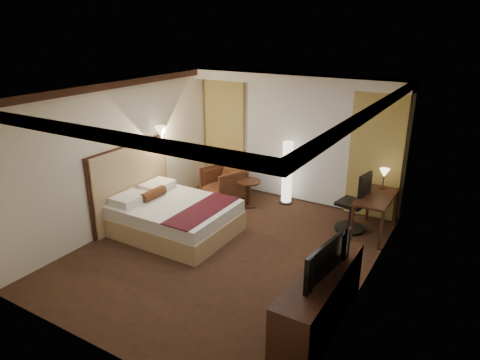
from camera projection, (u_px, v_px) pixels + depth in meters
The scene contains 21 objects.
floor at pixel (228, 250), 7.27m from camera, with size 4.50×5.50×0.01m, color #2F2012.
ceiling at pixel (226, 90), 6.34m from camera, with size 4.50×5.50×0.01m, color white.
back_wall at pixel (297, 138), 9.02m from camera, with size 4.50×0.02×2.70m, color silver.
left_wall at pixel (124, 155), 7.88m from camera, with size 0.02×5.50×2.70m, color silver.
right_wall at pixel (369, 204), 5.73m from camera, with size 0.02×5.50×2.70m, color silver.
crown_molding at pixel (226, 94), 6.36m from camera, with size 4.50×5.50×0.12m, color black, non-canonical shape.
soffit at pixel (294, 79), 8.39m from camera, with size 4.50×0.50×0.20m, color white.
curtain_sheer at pixel (295, 144), 8.99m from camera, with size 2.48×0.04×2.45m, color silver.
curtain_left_drape at pixel (225, 134), 9.76m from camera, with size 1.00×0.14×2.45m, color tan.
curtain_right_drape at pixel (376, 156), 8.13m from camera, with size 1.00×0.14×2.45m, color tan.
wall_sconce at pixel (161, 132), 8.41m from camera, with size 0.24×0.24×0.24m, color white, non-canonical shape.
bed at pixel (176, 218), 7.78m from camera, with size 2.04×1.59×0.60m, color white, non-canonical shape.
headboard at pixel (132, 185), 8.12m from camera, with size 0.12×1.89×1.50m, color tan, non-canonical shape.
armchair at pixel (224, 182), 9.28m from camera, with size 0.78×0.73×0.80m, color #4B2116.
side_table at pixel (249, 193), 8.97m from camera, with size 0.51×0.51×0.56m, color black, non-canonical shape.
floor_lamp at pixel (287, 173), 8.97m from camera, with size 0.29×0.29×1.36m, color white, non-canonical shape.
desk at pixel (374, 215), 7.71m from camera, with size 0.55×1.17×0.75m, color black, non-canonical shape.
desk_lamp at pixel (383, 180), 7.88m from camera, with size 0.18×0.18×0.34m, color #FFD899, non-canonical shape.
office_chair at pixel (352, 201), 7.80m from camera, with size 0.56×0.56×1.16m, color black, non-canonical shape.
dresser at pixel (319, 299), 5.36m from camera, with size 0.50×1.96×0.76m, color black, non-canonical shape.
television at pixel (321, 250), 5.13m from camera, with size 1.09×0.63×0.14m, color black.
Camera 1 is at (3.45, -5.41, 3.63)m, focal length 32.00 mm.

